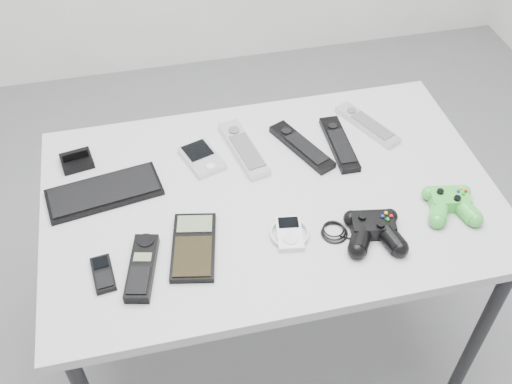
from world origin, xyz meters
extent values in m
plane|color=slate|center=(0.00, 0.00, 0.00)|extent=(3.50, 3.50, 0.00)
cube|color=#AEAEB1|center=(0.08, 0.09, 0.70)|extent=(1.07, 0.69, 0.03)
cylinder|color=black|center=(0.57, -0.21, 0.34)|extent=(0.03, 0.03, 0.69)
cylinder|color=black|center=(-0.40, 0.38, 0.34)|extent=(0.03, 0.03, 0.69)
cylinder|color=black|center=(0.57, 0.38, 0.34)|extent=(0.03, 0.03, 0.69)
cube|color=black|center=(-0.30, 0.17, 0.72)|extent=(0.28, 0.15, 0.02)
cube|color=black|center=(-0.36, 0.29, 0.73)|extent=(0.09, 0.08, 0.04)
cube|color=silver|center=(-0.06, 0.23, 0.72)|extent=(0.11, 0.14, 0.02)
cube|color=silver|center=(0.05, 0.24, 0.73)|extent=(0.09, 0.22, 0.02)
cube|color=black|center=(0.19, 0.22, 0.72)|extent=(0.13, 0.21, 0.02)
cube|color=black|center=(0.29, 0.21, 0.72)|extent=(0.05, 0.21, 0.02)
cube|color=#B3B2B9|center=(0.39, 0.26, 0.72)|extent=(0.13, 0.20, 0.02)
cube|color=black|center=(-0.32, -0.07, 0.72)|extent=(0.05, 0.10, 0.02)
cube|color=black|center=(-0.24, -0.08, 0.73)|extent=(0.09, 0.17, 0.03)
cube|color=black|center=(-0.12, -0.04, 0.72)|extent=(0.13, 0.20, 0.02)
cube|color=silver|center=(0.09, -0.05, 0.72)|extent=(0.10, 0.11, 0.02)
camera|label=1|loc=(-0.17, -0.87, 1.73)|focal=42.00mm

